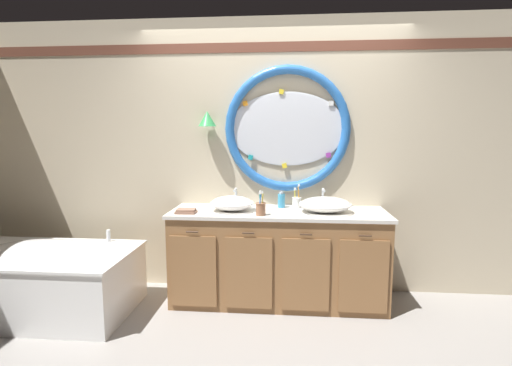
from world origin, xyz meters
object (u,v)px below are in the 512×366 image
object	(u,v)px
toothbrush_holder_right	(297,202)
folded_hand_towel	(186,211)
sink_basin_right	(325,205)
bathtub	(45,276)
sink_basin_left	(232,203)
soap_dispenser	(281,200)
toothbrush_holder_left	(261,208)

from	to	relation	value
toothbrush_holder_right	folded_hand_towel	size ratio (longest dim) A/B	1.31
sink_basin_right	toothbrush_holder_right	world-z (taller)	toothbrush_holder_right
toothbrush_holder_right	folded_hand_towel	bearing A→B (deg)	-161.44
bathtub	toothbrush_holder_right	size ratio (longest dim) A/B	6.56
bathtub	sink_basin_right	distance (m)	2.48
sink_basin_right	folded_hand_towel	distance (m)	1.22
sink_basin_right	sink_basin_left	bearing A→B (deg)	-180.00
toothbrush_holder_right	soap_dispenser	bearing A→B (deg)	-177.80
sink_basin_left	toothbrush_holder_left	size ratio (longest dim) A/B	1.88
sink_basin_right	toothbrush_holder_right	distance (m)	0.31
toothbrush_holder_right	soap_dispenser	size ratio (longest dim) A/B	1.41
bathtub	toothbrush_holder_right	xyz separation A→B (m)	(2.14, 0.57, 0.57)
sink_basin_left	toothbrush_holder_right	world-z (taller)	toothbrush_holder_right
bathtub	toothbrush_holder_left	xyz separation A→B (m)	(1.83, 0.21, 0.57)
sink_basin_right	toothbrush_holder_left	distance (m)	0.58
folded_hand_towel	toothbrush_holder_left	bearing A→B (deg)	-2.76
soap_dispenser	sink_basin_left	bearing A→B (deg)	-157.47
bathtub	sink_basin_right	size ratio (longest dim) A/B	3.20
bathtub	folded_hand_towel	distance (m)	1.31
toothbrush_holder_right	folded_hand_towel	distance (m)	1.02
folded_hand_towel	bathtub	bearing A→B (deg)	-168.26
toothbrush_holder_left	soap_dispenser	world-z (taller)	toothbrush_holder_left
toothbrush_holder_left	soap_dispenser	size ratio (longest dim) A/B	1.32
toothbrush_holder_left	sink_basin_left	bearing A→B (deg)	147.98
bathtub	sink_basin_left	size ratio (longest dim) A/B	3.73
toothbrush_holder_right	sink_basin_left	bearing A→B (deg)	-162.13
bathtub	toothbrush_holder_right	bearing A→B (deg)	14.88
toothbrush_holder_left	toothbrush_holder_right	world-z (taller)	toothbrush_holder_right
sink_basin_right	toothbrush_holder_left	world-z (taller)	toothbrush_holder_left
toothbrush_holder_left	toothbrush_holder_right	bearing A→B (deg)	48.91
sink_basin_left	toothbrush_holder_right	xyz separation A→B (m)	(0.58, 0.19, -0.01)
soap_dispenser	folded_hand_towel	distance (m)	0.88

